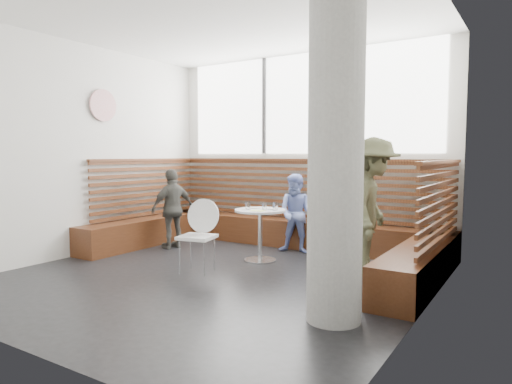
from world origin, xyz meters
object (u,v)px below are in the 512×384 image
Objects in this scene: cafe_table at (260,224)px; adult_man at (373,207)px; concrete_column at (336,146)px; cafe_chair at (201,229)px; child_back at (297,213)px; child_left at (173,209)px.

adult_man is at bearing 3.73° from cafe_table.
concrete_column reaches higher than cafe_chair.
child_back is at bearing 59.39° from cafe_chair.
concrete_column is 3.11m from child_back.
concrete_column is 2.60× the size of child_back.
concrete_column is 2.46× the size of child_left.
cafe_table is at bearing 137.66° from concrete_column.
cafe_table is at bearing -115.65° from child_back.
cafe_table is 0.43× the size of adult_man.
adult_man is 1.42× the size of child_back.
concrete_column is at bearing -31.94° from cafe_chair.
child_back is at bearing 128.78° from child_left.
cafe_chair is at bearing -120.87° from child_back.
adult_man is 3.30m from child_left.
cafe_chair is at bearing -112.44° from cafe_table.
child_left reaches higher than cafe_table.
cafe_table is 0.61× the size of child_back.
child_left is at bearing 80.83° from adult_man.
child_left is (-1.87, -0.77, 0.03)m from child_back.
concrete_column is 1.91m from adult_man.
adult_man is (1.60, 0.10, 0.34)m from cafe_table.
adult_man is at bearing -39.02° from child_back.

